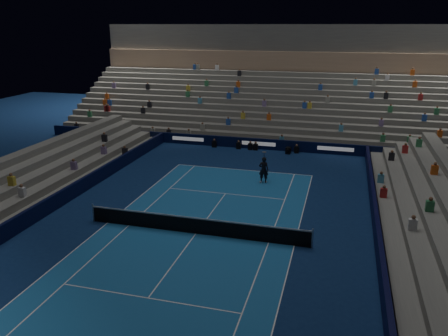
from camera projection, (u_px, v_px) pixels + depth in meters
name	position (u px, v px, depth m)	size (l,w,h in m)	color
ground	(196.00, 234.00, 24.91)	(90.00, 90.00, 0.00)	#0C214C
court_surface	(196.00, 234.00, 24.91)	(10.97, 23.77, 0.01)	#1C5A9B
sponsor_barrier_far	(259.00, 144.00, 41.75)	(44.00, 0.25, 1.00)	black
sponsor_barrier_east	(379.00, 247.00, 22.34)	(0.25, 37.00, 1.00)	black
sponsor_barrier_west	(45.00, 208.00, 27.18)	(0.25, 37.00, 1.00)	black
grandstand_main	(276.00, 98.00, 49.50)	(44.00, 15.20, 11.20)	#63635E
tennis_net	(196.00, 225.00, 24.76)	(12.90, 0.10, 1.10)	#B2B2B7
tennis_player	(264.00, 170.00, 32.69)	(0.72, 0.47, 1.98)	black
broadcast_camera	(288.00, 150.00, 40.27)	(0.50, 0.92, 0.59)	black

